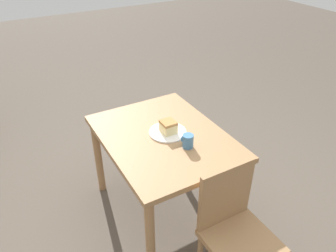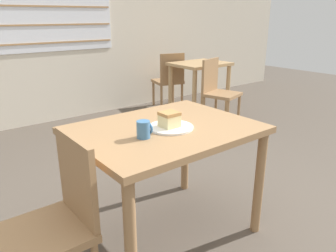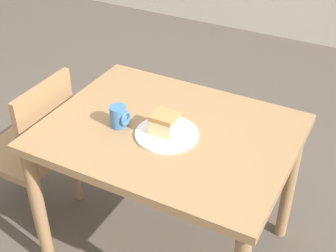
% 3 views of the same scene
% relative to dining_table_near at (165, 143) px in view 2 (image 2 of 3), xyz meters
% --- Properties ---
extents(ground_plane, '(14.00, 14.00, 0.00)m').
position_rel_dining_table_near_xyz_m(ground_plane, '(-0.01, -0.13, -0.64)').
color(ground_plane, brown).
extents(wall_back, '(10.00, 0.09, 2.80)m').
position_rel_dining_table_near_xyz_m(wall_back, '(0.00, 2.90, 0.77)').
color(wall_back, beige).
rests_on(wall_back, ground_plane).
extents(dining_table_near, '(1.07, 0.83, 0.74)m').
position_rel_dining_table_near_xyz_m(dining_table_near, '(0.00, 0.00, 0.00)').
color(dining_table_near, '#9E754C').
rests_on(dining_table_near, ground_plane).
extents(dining_table_far, '(0.76, 0.61, 0.74)m').
position_rel_dining_table_near_xyz_m(dining_table_far, '(2.12, 1.93, -0.05)').
color(dining_table_far, tan).
rests_on(dining_table_far, ground_plane).
extents(chair_near_window, '(0.40, 0.40, 0.85)m').
position_rel_dining_table_near_xyz_m(chair_near_window, '(-0.73, -0.10, -0.18)').
color(chair_near_window, '#9E754C').
rests_on(chair_near_window, ground_plane).
extents(chair_far_corner, '(0.50, 0.50, 0.85)m').
position_rel_dining_table_near_xyz_m(chair_far_corner, '(1.97, 1.42, -0.18)').
color(chair_far_corner, '#9E754C').
rests_on(chair_far_corner, ground_plane).
extents(chair_far_opposite, '(0.49, 0.49, 0.85)m').
position_rel_dining_table_near_xyz_m(chair_far_opposite, '(1.96, 2.43, -0.18)').
color(chair_far_opposite, '#9E754C').
rests_on(chair_far_opposite, ground_plane).
extents(plate, '(0.27, 0.27, 0.01)m').
position_rel_dining_table_near_xyz_m(plate, '(0.01, -0.04, 0.11)').
color(plate, white).
rests_on(plate, dining_table_near).
extents(cake_slice, '(0.10, 0.10, 0.09)m').
position_rel_dining_table_near_xyz_m(cake_slice, '(0.00, -0.04, 0.16)').
color(cake_slice, beige).
rests_on(cake_slice, plate).
extents(coffee_mug, '(0.08, 0.07, 0.10)m').
position_rel_dining_table_near_xyz_m(coffee_mug, '(-0.20, -0.08, 0.15)').
color(coffee_mug, teal).
rests_on(coffee_mug, dining_table_near).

